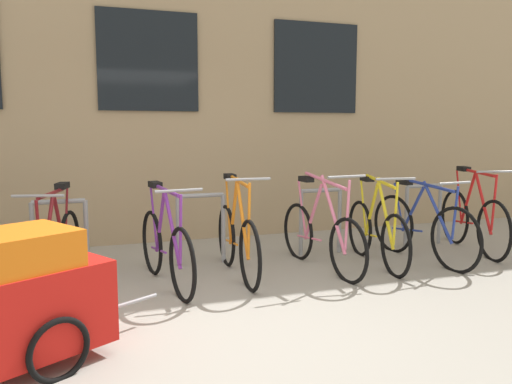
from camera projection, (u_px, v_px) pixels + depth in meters
ground_plane at (207, 329)px, 3.95m from camera, size 42.00×42.00×0.00m
storefront_building at (125, 45)px, 9.86m from camera, size 28.00×7.03×6.28m
bike_rack at (201, 221)px, 5.80m from camera, size 6.57×0.05×0.82m
bicycle_purple at (166, 247)px, 5.02m from camera, size 0.44×1.68×1.03m
bicycle_blue at (422, 228)px, 5.97m from camera, size 0.44×1.76×0.99m
bicycle_yellow at (376, 232)px, 5.80m from camera, size 0.44×1.64×1.06m
bicycle_orange at (237, 239)px, 5.34m from camera, size 0.44×1.66×1.10m
bicycle_maroon at (56, 250)px, 4.90m from camera, size 0.54×1.63×1.02m
bicycle_pink at (321, 235)px, 5.61m from camera, size 0.44×1.73×1.10m
bicycle_red at (473, 219)px, 6.45m from camera, size 0.53×1.66×1.08m
bike_trailer at (29, 296)px, 3.31m from camera, size 1.41×1.00×0.92m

